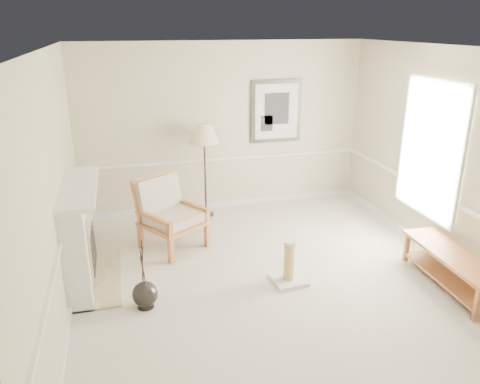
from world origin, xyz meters
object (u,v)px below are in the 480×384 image
object	(u,v)px
floor_vase	(145,295)
floor_lamp	(204,136)
bench	(452,265)
scratching_post	(289,269)
armchair	(167,210)

from	to	relation	value
floor_vase	floor_lamp	bearing A→B (deg)	64.90
bench	floor_vase	bearing A→B (deg)	172.49
floor_lamp	scratching_post	world-z (taller)	floor_lamp
floor_vase	scratching_post	world-z (taller)	floor_vase
floor_vase	floor_lamp	distance (m)	3.14
armchair	scratching_post	size ratio (longest dim) A/B	1.93
armchair	floor_lamp	distance (m)	1.53
floor_vase	armchair	bearing A→B (deg)	73.86
floor_vase	armchair	distance (m)	1.70
bench	scratching_post	size ratio (longest dim) A/B	2.74
floor_lamp	bench	bearing A→B (deg)	-50.56
armchair	bench	distance (m)	3.93
armchair	bench	bearing A→B (deg)	-65.15
floor_vase	bench	size ratio (longest dim) A/B	0.55
floor_vase	scratching_post	xyz separation A→B (m)	(1.83, 0.10, 0.02)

